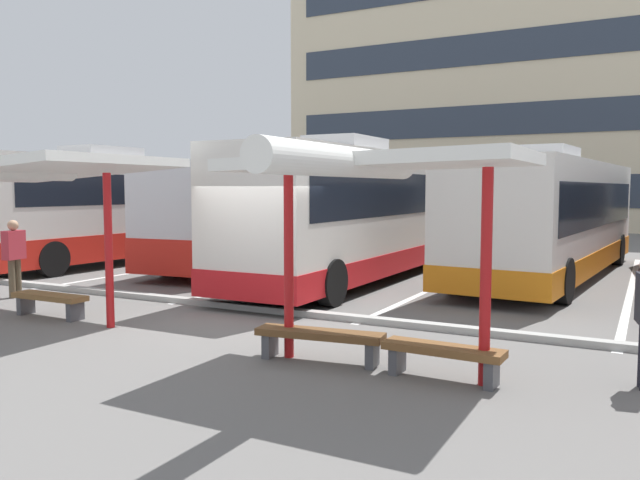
{
  "coord_description": "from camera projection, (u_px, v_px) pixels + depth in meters",
  "views": [
    {
      "loc": [
        6.85,
        -9.82,
        2.46
      ],
      "look_at": [
        0.28,
        2.69,
        1.3
      ],
      "focal_mm": 35.56,
      "sensor_mm": 36.0,
      "label": 1
    }
  ],
  "objects": [
    {
      "name": "lane_stripe_3",
      "position": [
        459.0,
        277.0,
        17.6
      ],
      "size": [
        0.16,
        14.0,
        0.01
      ],
      "primitive_type": "cube",
      "color": "white",
      "rests_on": "ground"
    },
    {
      "name": "coach_bus_3",
      "position": [
        551.0,
        218.0,
        17.37
      ],
      "size": [
        3.56,
        11.59,
        3.5
      ],
      "color": "silver",
      "rests_on": "ground"
    },
    {
      "name": "lane_stripe_1",
      "position": [
        210.0,
        260.0,
        21.6
      ],
      "size": [
        0.16,
        14.0,
        0.01
      ],
      "primitive_type": "cube",
      "color": "white",
      "rests_on": "ground"
    },
    {
      "name": "waiting_passenger_3",
      "position": [
        14.0,
        252.0,
        14.19
      ],
      "size": [
        0.29,
        0.53,
        1.75
      ],
      "color": "brown",
      "rests_on": "ground"
    },
    {
      "name": "coach_bus_2",
      "position": [
        370.0,
        213.0,
        17.65
      ],
      "size": [
        2.56,
        12.51,
        3.75
      ],
      "color": "silver",
      "rests_on": "ground"
    },
    {
      "name": "terminal_building",
      "position": [
        539.0,
        63.0,
        40.73
      ],
      "size": [
        31.09,
        10.13,
        23.74
      ],
      "color": "beige",
      "rests_on": "ground"
    },
    {
      "name": "coach_bus_1",
      "position": [
        277.0,
        214.0,
        21.32
      ],
      "size": [
        3.49,
        12.49,
        3.47
      ],
      "color": "silver",
      "rests_on": "ground"
    },
    {
      "name": "coach_bus_0",
      "position": [
        138.0,
        209.0,
        21.79
      ],
      "size": [
        3.01,
        12.08,
        3.78
      ],
      "color": "silver",
      "rests_on": "ground"
    },
    {
      "name": "lane_stripe_0",
      "position": [
        117.0,
        254.0,
        23.6
      ],
      "size": [
        0.16,
        14.0,
        0.01
      ],
      "primitive_type": "cube",
      "color": "white",
      "rests_on": "ground"
    },
    {
      "name": "waiting_shelter_1",
      "position": [
        27.0,
        172.0,
        11.52
      ],
      "size": [
        4.38,
        5.32,
        3.03
      ],
      "color": "red",
      "rests_on": "ground"
    },
    {
      "name": "platform_kerb",
      "position": [
        261.0,
        309.0,
        12.64
      ],
      "size": [
        44.0,
        0.24,
        0.12
      ],
      "primitive_type": "cube",
      "color": "#ADADA8",
      "rests_on": "ground"
    },
    {
      "name": "bench_1",
      "position": [
        50.0,
        300.0,
        12.06
      ],
      "size": [
        1.66,
        0.43,
        0.45
      ],
      "color": "brown",
      "rests_on": "ground"
    },
    {
      "name": "lane_stripe_2",
      "position": [
        322.0,
        268.0,
        19.6
      ],
      "size": [
        0.16,
        14.0,
        0.01
      ],
      "primitive_type": "cube",
      "color": "white",
      "rests_on": "ground"
    },
    {
      "name": "ground_plane",
      "position": [
        241.0,
        318.0,
        12.04
      ],
      "size": [
        160.0,
        160.0,
        0.0
      ],
      "primitive_type": "plane",
      "color": "slate"
    },
    {
      "name": "lane_stripe_4",
      "position": [
        631.0,
        288.0,
        15.6
      ],
      "size": [
        0.16,
        14.0,
        0.01
      ],
      "primitive_type": "cube",
      "color": "white",
      "rests_on": "ground"
    },
    {
      "name": "bench_2",
      "position": [
        320.0,
        338.0,
        8.96
      ],
      "size": [
        1.89,
        0.65,
        0.45
      ],
      "color": "brown",
      "rests_on": "ground"
    },
    {
      "name": "bench_3",
      "position": [
        443.0,
        355.0,
        8.11
      ],
      "size": [
        1.58,
        0.49,
        0.45
      ],
      "color": "brown",
      "rests_on": "ground"
    },
    {
      "name": "waiting_shelter_2",
      "position": [
        373.0,
        168.0,
        8.15
      ],
      "size": [
        3.83,
        4.18,
        2.95
      ],
      "color": "red",
      "rests_on": "ground"
    }
  ]
}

